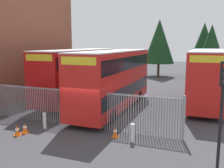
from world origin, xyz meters
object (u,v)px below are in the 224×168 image
at_px(traffic_light_kerbside, 222,97).
at_px(traffic_cone_mid_forecourt, 25,128).
at_px(double_decker_bus_behind_fence_right, 207,75).
at_px(traffic_cone_near_kerb, 115,132).
at_px(bollard_near_left, 45,121).
at_px(bollard_center_front, 132,133).
at_px(double_decker_bus_near_gate, 114,77).
at_px(double_decker_bus_behind_fence_left, 79,72).
at_px(traffic_cone_by_gate, 17,130).

bearing_deg(traffic_light_kerbside, traffic_cone_mid_forecourt, 175.32).
xyz_separation_m(double_decker_bus_behind_fence_right, traffic_cone_near_kerb, (-4.36, -9.69, -2.13)).
relative_size(bollard_near_left, traffic_cone_near_kerb, 1.61).
distance_m(bollard_center_front, traffic_cone_mid_forecourt, 6.00).
bearing_deg(traffic_light_kerbside, double_decker_bus_near_gate, 133.61).
height_order(bollard_near_left, traffic_cone_mid_forecourt, bollard_near_left).
height_order(double_decker_bus_behind_fence_left, traffic_cone_near_kerb, double_decker_bus_behind_fence_left).
relative_size(bollard_near_left, traffic_cone_by_gate, 1.61).
relative_size(double_decker_bus_near_gate, traffic_cone_mid_forecourt, 18.32).
xyz_separation_m(bollard_near_left, traffic_cone_near_kerb, (4.33, 0.19, -0.19)).
relative_size(double_decker_bus_behind_fence_left, traffic_cone_mid_forecourt, 18.32).
height_order(double_decker_bus_behind_fence_right, traffic_cone_near_kerb, double_decker_bus_behind_fence_right).
bearing_deg(double_decker_bus_behind_fence_right, bollard_center_front, -108.43).
relative_size(double_decker_bus_near_gate, bollard_near_left, 11.38).
distance_m(bollard_near_left, traffic_cone_by_gate, 1.66).
height_order(double_decker_bus_behind_fence_left, traffic_cone_by_gate, double_decker_bus_behind_fence_left).
height_order(double_decker_bus_near_gate, double_decker_bus_behind_fence_right, same).
distance_m(double_decker_bus_behind_fence_left, traffic_cone_by_gate, 9.26).
bearing_deg(traffic_cone_mid_forecourt, double_decker_bus_behind_fence_right, 49.78).
distance_m(double_decker_bus_near_gate, double_decker_bus_behind_fence_right, 7.79).
bearing_deg(traffic_cone_mid_forecourt, bollard_near_left, 62.31).
bearing_deg(double_decker_bus_behind_fence_right, traffic_cone_mid_forecourt, -130.22).
relative_size(double_decker_bus_behind_fence_left, traffic_cone_by_gate, 18.32).
xyz_separation_m(bollard_center_front, traffic_cone_by_gate, (-6.06, -1.41, -0.19)).
distance_m(double_decker_bus_behind_fence_right, bollard_near_left, 13.30).
relative_size(bollard_center_front, traffic_cone_by_gate, 1.61).
xyz_separation_m(double_decker_bus_behind_fence_left, traffic_light_kerbside, (11.09, -9.30, 0.56)).
xyz_separation_m(double_decker_bus_behind_fence_right, traffic_light_kerbside, (0.59, -11.73, 0.56)).
distance_m(double_decker_bus_behind_fence_right, traffic_cone_near_kerb, 10.84).
xyz_separation_m(traffic_cone_mid_forecourt, traffic_light_kerbside, (9.83, -0.80, 2.70)).
distance_m(double_decker_bus_near_gate, bollard_near_left, 6.31).
distance_m(traffic_cone_mid_forecourt, traffic_light_kerbside, 10.23).
bearing_deg(bollard_near_left, bollard_center_front, -0.90).
relative_size(double_decker_bus_behind_fence_right, bollard_center_front, 11.38).
relative_size(traffic_cone_by_gate, traffic_cone_near_kerb, 1.00).
xyz_separation_m(bollard_center_front, traffic_light_kerbside, (3.91, -1.77, 2.51)).
xyz_separation_m(double_decker_bus_near_gate, double_decker_bus_behind_fence_right, (6.49, 4.30, 0.00)).
distance_m(double_decker_bus_behind_fence_right, traffic_light_kerbside, 11.76).
distance_m(bollard_center_front, traffic_light_kerbside, 4.97).
xyz_separation_m(double_decker_bus_near_gate, traffic_cone_near_kerb, (2.13, -5.39, -2.13)).
distance_m(double_decker_bus_behind_fence_left, traffic_cone_mid_forecourt, 8.85).
bearing_deg(double_decker_bus_near_gate, traffic_cone_mid_forecourt, -112.58).
relative_size(bollard_near_left, traffic_light_kerbside, 0.22).
bearing_deg(double_decker_bus_behind_fence_left, bollard_near_left, -76.33).
bearing_deg(bollard_center_front, traffic_cone_mid_forecourt, -170.76).
bearing_deg(double_decker_bus_near_gate, traffic_cone_by_gate, -112.26).
xyz_separation_m(traffic_cone_mid_forecourt, traffic_cone_near_kerb, (4.88, 1.24, 0.00)).
xyz_separation_m(double_decker_bus_near_gate, traffic_cone_by_gate, (-2.90, -7.08, -2.13)).
height_order(double_decker_bus_behind_fence_left, bollard_near_left, double_decker_bus_behind_fence_left).
height_order(bollard_center_front, traffic_cone_mid_forecourt, bollard_center_front).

